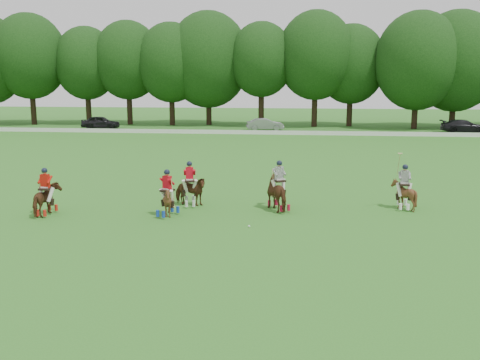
# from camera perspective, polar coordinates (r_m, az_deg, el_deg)

# --- Properties ---
(ground) EXTENTS (180.00, 180.00, 0.00)m
(ground) POSITION_cam_1_polar(r_m,az_deg,el_deg) (21.11, -7.63, -5.73)
(ground) COLOR #2F7321
(ground) RESTS_ON ground
(tree_line) EXTENTS (117.98, 14.32, 14.75)m
(tree_line) POSITION_cam_1_polar(r_m,az_deg,el_deg) (67.86, 2.57, 12.69)
(tree_line) COLOR black
(tree_line) RESTS_ON ground
(boundary_rail) EXTENTS (120.00, 0.10, 0.44)m
(boundary_rail) POSITION_cam_1_polar(r_m,az_deg,el_deg) (58.12, 1.55, 5.11)
(boundary_rail) COLOR white
(boundary_rail) RESTS_ON ground
(car_left) EXTENTS (4.70, 2.35, 1.54)m
(car_left) POSITION_cam_1_polar(r_m,az_deg,el_deg) (66.81, -14.63, 5.98)
(car_left) COLOR black
(car_left) RESTS_ON ground
(car_mid) EXTENTS (4.49, 2.25, 1.41)m
(car_mid) POSITION_cam_1_polar(r_m,az_deg,el_deg) (62.47, 2.69, 5.95)
(car_mid) COLOR gray
(car_mid) RESTS_ON ground
(car_right) EXTENTS (5.03, 2.12, 1.45)m
(car_right) POSITION_cam_1_polar(r_m,az_deg,el_deg) (64.88, 22.78, 5.32)
(car_right) COLOR black
(car_right) RESTS_ON ground
(polo_red_a) EXTENTS (1.03, 1.67, 2.12)m
(polo_red_a) POSITION_cam_1_polar(r_m,az_deg,el_deg) (25.08, -19.96, -1.87)
(polo_red_a) COLOR #4E2414
(polo_red_a) RESTS_ON ground
(polo_red_b) EXTENTS (1.61, 1.46, 2.14)m
(polo_red_b) POSITION_cam_1_polar(r_m,az_deg,el_deg) (25.41, -5.38, -1.11)
(polo_red_b) COLOR #4E2414
(polo_red_b) RESTS_ON ground
(polo_red_c) EXTENTS (1.51, 1.58, 2.09)m
(polo_red_c) POSITION_cam_1_polar(r_m,az_deg,el_deg) (23.58, -7.73, -2.14)
(polo_red_c) COLOR #4E2414
(polo_red_c) RESTS_ON ground
(polo_stripe_a) EXTENTS (1.71, 2.06, 2.30)m
(polo_stripe_a) POSITION_cam_1_polar(r_m,az_deg,el_deg) (24.55, 4.17, -1.32)
(polo_stripe_a) COLOR #4E2414
(polo_stripe_a) RESTS_ON ground
(polo_stripe_b) EXTENTS (1.18, 1.30, 2.63)m
(polo_stripe_b) POSITION_cam_1_polar(r_m,az_deg,el_deg) (25.83, 17.06, -1.39)
(polo_stripe_b) COLOR #4E2414
(polo_stripe_b) RESTS_ON ground
(polo_ball) EXTENTS (0.09, 0.09, 0.09)m
(polo_ball) POSITION_cam_1_polar(r_m,az_deg,el_deg) (21.84, 0.98, -4.94)
(polo_ball) COLOR white
(polo_ball) RESTS_ON ground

